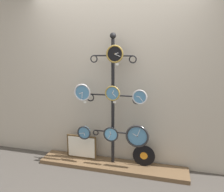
{
  "coord_description": "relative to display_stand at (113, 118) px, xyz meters",
  "views": [
    {
      "loc": [
        0.75,
        -2.52,
        1.73
      ],
      "look_at": [
        0.0,
        0.36,
        1.09
      ],
      "focal_mm": 35.0,
      "sensor_mm": 36.0,
      "label": 1
    }
  ],
  "objects": [
    {
      "name": "clock_bottom_center",
      "position": [
        -0.0,
        -0.11,
        -0.21
      ],
      "size": [
        0.22,
        0.04,
        0.22
      ],
      "color": "#60A8DB"
    },
    {
      "name": "price_tag_mid",
      "position": [
        -0.38,
        -0.11,
        0.24
      ],
      "size": [
        0.04,
        0.0,
        0.03
      ],
      "color": "white"
    },
    {
      "name": "ground_plane",
      "position": [
        -0.0,
        -0.41,
        -0.75
      ],
      "size": [
        12.0,
        12.0,
        0.0
      ],
      "primitive_type": "plane",
      "color": "#47423D"
    },
    {
      "name": "clock_bottom_right",
      "position": [
        0.37,
        -0.1,
        -0.21
      ],
      "size": [
        0.33,
        0.04,
        0.33
      ],
      "color": "#4C84B2"
    },
    {
      "name": "price_tag_upper",
      "position": [
        0.08,
        -0.08,
        0.78
      ],
      "size": [
        0.04,
        0.0,
        0.03
      ],
      "color": "white"
    },
    {
      "name": "clock_middle_center",
      "position": [
        0.02,
        -0.1,
        0.38
      ],
      "size": [
        0.21,
        0.04,
        0.21
      ],
      "color": "#4C84B2"
    },
    {
      "name": "low_shelf",
      "position": [
        -0.0,
        -0.06,
        -0.72
      ],
      "size": [
        2.2,
        0.36,
        0.06
      ],
      "color": "brown",
      "rests_on": "ground_plane"
    },
    {
      "name": "clock_middle_left",
      "position": [
        -0.42,
        -0.11,
        0.38
      ],
      "size": [
        0.25,
        0.04,
        0.25
      ],
      "color": "#4C84B2"
    },
    {
      "name": "price_tag_lower",
      "position": [
        0.05,
        -0.1,
        0.26
      ],
      "size": [
        0.04,
        0.0,
        0.03
      ],
      "color": "white"
    },
    {
      "name": "clock_bottom_left",
      "position": [
        -0.41,
        -0.11,
        -0.23
      ],
      "size": [
        0.21,
        0.04,
        0.21
      ],
      "color": "#4C84B2"
    },
    {
      "name": "clock_middle_right",
      "position": [
        0.39,
        -0.09,
        0.35
      ],
      "size": [
        0.2,
        0.04,
        0.2
      ],
      "color": "#4C84B2"
    },
    {
      "name": "vinyl_record",
      "position": [
        0.46,
        -0.01,
        -0.53
      ],
      "size": [
        0.32,
        0.01,
        0.32
      ],
      "color": "black",
      "rests_on": "low_shelf"
    },
    {
      "name": "picture_frame",
      "position": [
        -0.5,
        -0.01,
        -0.51
      ],
      "size": [
        0.48,
        0.02,
        0.37
      ],
      "color": "#4C381E",
      "rests_on": "low_shelf"
    },
    {
      "name": "display_stand",
      "position": [
        0.0,
        0.0,
        0.0
      ],
      "size": [
        0.8,
        0.37,
        1.95
      ],
      "color": "black",
      "rests_on": "ground_plane"
    },
    {
      "name": "clock_top_center",
      "position": [
        0.05,
        -0.08,
        0.91
      ],
      "size": [
        0.24,
        0.04,
        0.24
      ],
      "color": "black"
    },
    {
      "name": "shop_wall",
      "position": [
        -0.0,
        0.16,
        0.65
      ],
      "size": [
        4.4,
        0.04,
        2.8
      ],
      "color": "#BCB2A3",
      "rests_on": "ground_plane"
    }
  ]
}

